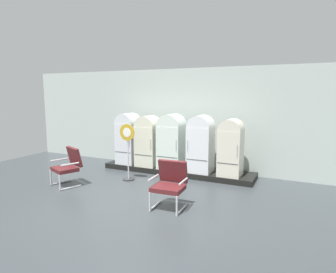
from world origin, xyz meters
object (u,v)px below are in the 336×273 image
at_px(refrigerator_1, 148,139).
at_px(refrigerator_4, 231,146).
at_px(armchair_left, 68,165).
at_px(refrigerator_0, 128,137).
at_px(sign_stand, 128,153).
at_px(refrigerator_2, 171,140).
at_px(armchair_right, 170,182).
at_px(refrigerator_3, 201,142).

xyz_separation_m(refrigerator_1, refrigerator_4, (2.49, 0.00, 0.00)).
bearing_deg(armchair_left, refrigerator_0, 78.76).
xyz_separation_m(armchair_left, sign_stand, (1.12, 1.02, 0.21)).
height_order(refrigerator_1, refrigerator_2, refrigerator_2).
relative_size(refrigerator_2, armchair_left, 1.65).
bearing_deg(armchair_left, armchair_right, -4.33).
bearing_deg(refrigerator_1, sign_stand, -90.49).
distance_m(refrigerator_2, armchair_left, 2.88).
distance_m(refrigerator_0, armchair_right, 3.47).
height_order(refrigerator_0, refrigerator_3, refrigerator_3).
height_order(refrigerator_0, armchair_right, refrigerator_0).
xyz_separation_m(armchair_left, armchair_right, (2.94, -0.22, 0.00)).
distance_m(refrigerator_0, refrigerator_2, 1.47).
height_order(armchair_left, sign_stand, sign_stand).
relative_size(refrigerator_2, refrigerator_4, 1.05).
bearing_deg(refrigerator_4, refrigerator_1, -179.89).
bearing_deg(armchair_left, refrigerator_4, 30.36).
xyz_separation_m(refrigerator_0, sign_stand, (0.70, -1.09, -0.24)).
relative_size(armchair_left, armchair_right, 1.00).
height_order(refrigerator_0, refrigerator_4, refrigerator_0).
bearing_deg(refrigerator_4, armchair_left, -149.64).
xyz_separation_m(refrigerator_0, refrigerator_3, (2.36, -0.01, 0.00)).
distance_m(refrigerator_4, armchair_left, 4.21).
distance_m(refrigerator_3, armchair_left, 3.52).
bearing_deg(refrigerator_2, refrigerator_1, -179.50).
distance_m(refrigerator_1, armchair_right, 2.99).
relative_size(refrigerator_4, sign_stand, 0.99).
height_order(refrigerator_4, armchair_left, refrigerator_4).
relative_size(armchair_right, sign_stand, 0.63).
xyz_separation_m(refrigerator_1, armchair_right, (1.81, -2.34, -0.42)).
relative_size(refrigerator_1, sign_stand, 0.99).
relative_size(refrigerator_0, armchair_right, 1.63).
bearing_deg(refrigerator_3, sign_stand, -147.00).
height_order(refrigerator_3, armchair_right, refrigerator_3).
xyz_separation_m(refrigerator_4, armchair_right, (-0.68, -2.34, -0.42)).
height_order(refrigerator_3, sign_stand, refrigerator_3).
bearing_deg(refrigerator_4, armchair_right, -106.15).
xyz_separation_m(refrigerator_1, refrigerator_2, (0.77, 0.01, 0.04)).
bearing_deg(sign_stand, armchair_right, -34.36).
bearing_deg(refrigerator_0, armchair_left, -101.24).
bearing_deg(armchair_left, refrigerator_2, 48.24).
xyz_separation_m(refrigerator_0, refrigerator_4, (3.20, 0.00, -0.03)).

